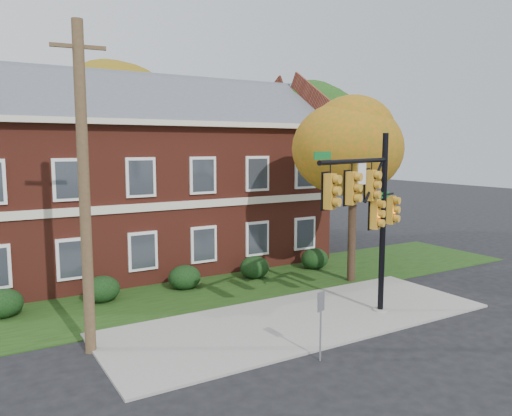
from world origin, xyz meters
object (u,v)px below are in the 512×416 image
hedge_right (255,267)px  sign_post (321,314)px  hedge_left (102,289)px  tree_right_rear (311,114)px  traffic_signal (370,206)px  utility_pole (84,190)px  hedge_center (185,277)px  hedge_far_left (3,304)px  tree_far_rear (122,104)px  hedge_far_right (315,259)px  apartment_building (143,169)px  tree_near_right (360,134)px

hedge_right → sign_post: (-3.00, -8.70, 0.86)m
hedge_left → tree_right_rear: (14.81, 6.11, 7.60)m
tree_right_rear → traffic_signal: size_ratio=1.61×
hedge_left → utility_pole: 6.57m
hedge_left → hedge_center: same height
hedge_far_left → hedge_right: size_ratio=1.00×
hedge_far_left → sign_post: (7.50, -8.70, 0.86)m
hedge_center → tree_far_rear: 15.57m
hedge_far_right → utility_pole: size_ratio=0.15×
tree_far_rear → utility_pole: (-6.34, -17.79, -3.97)m
hedge_far_left → apartment_building: bearing=36.9°
hedge_left → tree_near_right: bearing=-14.8°
hedge_left → sign_post: sign_post is taller
apartment_building → hedge_right: apartment_building is taller
apartment_building → hedge_center: 6.89m
sign_post → tree_far_rear: bearing=72.0°
hedge_center → traffic_signal: traffic_signal is taller
hedge_center → tree_right_rear: 14.94m
utility_pole → hedge_far_right: bearing=28.4°
tree_right_rear → tree_near_right: bearing=-114.6°
apartment_building → tree_far_rear: size_ratio=1.63×
tree_far_rear → traffic_signal: (2.56, -20.10, -4.76)m
apartment_building → utility_pole: 11.14m
tree_right_rear → utility_pole: size_ratio=1.11×
utility_pole → hedge_right: bearing=36.0°
hedge_far_left → traffic_signal: (10.90, -7.01, 3.56)m
apartment_building → tree_near_right: (7.22, -8.09, 1.68)m
hedge_right → hedge_far_right: same height
hedge_center → hedge_right: bearing=0.0°
hedge_far_left → tree_far_rear: 17.61m
tree_near_right → tree_far_rear: tree_far_rear is taller
tree_right_rear → traffic_signal: 15.60m
apartment_building → hedge_far_right: apartment_building is taller
hedge_far_right → traffic_signal: bearing=-113.9°
hedge_right → utility_pole: (-8.50, -4.70, 4.35)m
hedge_left → tree_far_rear: (4.84, 13.09, 8.32)m
tree_right_rear → traffic_signal: bearing=-119.5°
hedge_far_left → tree_far_rear: (8.34, 13.09, 8.32)m
hedge_far_left → hedge_right: same height
tree_near_right → tree_far_rear: bearing=110.3°
tree_near_right → traffic_signal: (-3.32, -4.17, -2.59)m
tree_near_right → traffic_signal: 5.93m
tree_near_right → sign_post: bearing=-138.9°
hedge_center → utility_pole: bearing=-136.8°
utility_pole → sign_post: (5.50, -4.00, -3.49)m
hedge_far_right → utility_pole: 13.60m
apartment_building → hedge_far_right: size_ratio=13.43×
traffic_signal → hedge_left: bearing=114.3°
hedge_right → utility_pole: 10.64m
hedge_left → hedge_far_left: bearing=180.0°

